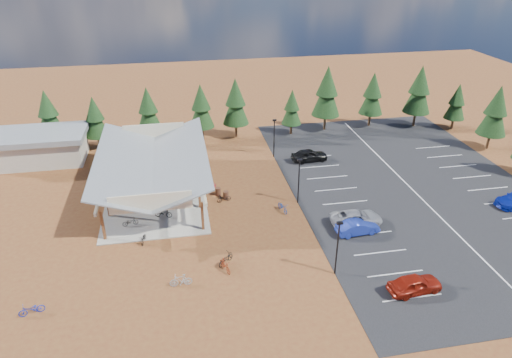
% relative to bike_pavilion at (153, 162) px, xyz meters
% --- Properties ---
extents(ground, '(140.00, 140.00, 0.00)m').
position_rel_bike_pavilion_xyz_m(ground, '(10.00, -7.00, -3.82)').
color(ground, brown).
rests_on(ground, ground).
extents(asphalt_lot, '(27.00, 44.00, 0.04)m').
position_rel_bike_pavilion_xyz_m(asphalt_lot, '(28.50, -4.00, -3.80)').
color(asphalt_lot, black).
rests_on(asphalt_lot, ground).
extents(concrete_pad, '(10.60, 18.60, 0.10)m').
position_rel_bike_pavilion_xyz_m(concrete_pad, '(0.00, 0.00, -3.77)').
color(concrete_pad, gray).
rests_on(concrete_pad, ground).
extents(bike_pavilion, '(11.65, 19.40, 4.97)m').
position_rel_bike_pavilion_xyz_m(bike_pavilion, '(0.00, 0.00, 0.00)').
color(bike_pavilion, '#593119').
rests_on(bike_pavilion, concrete_pad).
extents(outbuilding, '(11.00, 7.00, 3.90)m').
position_rel_bike_pavilion_xyz_m(outbuilding, '(-14.00, 11.00, -1.80)').
color(outbuilding, '#ADA593').
rests_on(outbuilding, ground).
extents(lamp_post_0, '(0.50, 0.25, 5.14)m').
position_rel_bike_pavilion_xyz_m(lamp_post_0, '(15.00, -17.00, -0.85)').
color(lamp_post_0, black).
rests_on(lamp_post_0, ground).
extents(lamp_post_1, '(0.50, 0.25, 5.14)m').
position_rel_bike_pavilion_xyz_m(lamp_post_1, '(15.00, -5.00, -0.85)').
color(lamp_post_1, black).
rests_on(lamp_post_1, ground).
extents(lamp_post_2, '(0.50, 0.25, 5.14)m').
position_rel_bike_pavilion_xyz_m(lamp_post_2, '(15.00, 7.00, -0.85)').
color(lamp_post_2, black).
rests_on(lamp_post_2, ground).
extents(trash_bin_0, '(0.60, 0.60, 0.90)m').
position_rel_bike_pavilion_xyz_m(trash_bin_0, '(7.51, -2.78, -3.37)').
color(trash_bin_0, '#4B2A1A').
rests_on(trash_bin_0, ground).
extents(trash_bin_1, '(0.60, 0.60, 0.90)m').
position_rel_bike_pavilion_xyz_m(trash_bin_1, '(6.78, -1.84, -3.37)').
color(trash_bin_1, '#4B2A1A').
rests_on(trash_bin_1, ground).
extents(pine_0, '(3.40, 3.40, 7.93)m').
position_rel_bike_pavilion_xyz_m(pine_0, '(-13.74, 15.74, 1.02)').
color(pine_0, '#382314').
rests_on(pine_0, ground).
extents(pine_1, '(3.09, 3.09, 7.21)m').
position_rel_bike_pavilion_xyz_m(pine_1, '(-7.63, 14.08, 0.57)').
color(pine_1, '#382314').
rests_on(pine_1, ground).
extents(pine_2, '(3.39, 3.39, 7.89)m').
position_rel_bike_pavilion_xyz_m(pine_2, '(-0.75, 14.78, 0.99)').
color(pine_2, '#382314').
rests_on(pine_2, ground).
extents(pine_3, '(3.43, 3.43, 7.99)m').
position_rel_bike_pavilion_xyz_m(pine_3, '(6.38, 14.56, 1.05)').
color(pine_3, '#382314').
rests_on(pine_3, ground).
extents(pine_4, '(3.66, 3.66, 8.52)m').
position_rel_bike_pavilion_xyz_m(pine_4, '(11.17, 14.67, 1.38)').
color(pine_4, '#382314').
rests_on(pine_4, ground).
extents(pine_5, '(2.84, 2.84, 6.62)m').
position_rel_bike_pavilion_xyz_m(pine_5, '(19.17, 14.34, 0.21)').
color(pine_5, '#382314').
rests_on(pine_5, ground).
extents(pine_6, '(4.08, 4.08, 9.50)m').
position_rel_bike_pavilion_xyz_m(pine_6, '(24.52, 15.15, 1.98)').
color(pine_6, '#382314').
rests_on(pine_6, ground).
extents(pine_7, '(3.51, 3.51, 8.18)m').
position_rel_bike_pavilion_xyz_m(pine_7, '(31.69, 15.45, 1.17)').
color(pine_7, '#382314').
rests_on(pine_7, ground).
extents(pine_8, '(3.96, 3.96, 9.23)m').
position_rel_bike_pavilion_xyz_m(pine_8, '(38.30, 14.08, 1.82)').
color(pine_8, '#382314').
rests_on(pine_8, ground).
extents(pine_12, '(3.74, 3.74, 8.71)m').
position_rel_bike_pavilion_xyz_m(pine_12, '(43.99, 4.41, 1.50)').
color(pine_12, '#382314').
rests_on(pine_12, ground).
extents(pine_13, '(2.95, 2.95, 6.87)m').
position_rel_bike_pavilion_xyz_m(pine_13, '(43.35, 11.95, 0.37)').
color(pine_13, '#382314').
rests_on(pine_13, ground).
extents(bike_0, '(1.61, 0.84, 0.80)m').
position_rel_bike_pavilion_xyz_m(bike_0, '(-2.38, -6.46, -3.32)').
color(bike_0, black).
rests_on(bike_0, concrete_pad).
extents(bike_1, '(1.82, 0.80, 1.06)m').
position_rel_bike_pavilion_xyz_m(bike_1, '(-1.98, -0.47, -3.19)').
color(bike_1, '#A1A5A9').
rests_on(bike_1, concrete_pad).
extents(bike_2, '(1.94, 0.88, 0.98)m').
position_rel_bike_pavilion_xyz_m(bike_2, '(-2.09, 1.96, -3.23)').
color(bike_2, navy).
rests_on(bike_2, concrete_pad).
extents(bike_3, '(1.71, 0.64, 1.00)m').
position_rel_bike_pavilion_xyz_m(bike_3, '(-2.45, 5.61, -3.22)').
color(bike_3, maroon).
rests_on(bike_3, concrete_pad).
extents(bike_4, '(1.94, 1.15, 0.96)m').
position_rel_bike_pavilion_xyz_m(bike_4, '(0.82, -5.50, -3.24)').
color(bike_4, black).
rests_on(bike_4, concrete_pad).
extents(bike_5, '(1.82, 0.84, 1.05)m').
position_rel_bike_pavilion_xyz_m(bike_5, '(2.74, -3.87, -3.20)').
color(bike_5, '#9DA1A5').
rests_on(bike_5, concrete_pad).
extents(bike_6, '(1.63, 0.62, 0.85)m').
position_rel_bike_pavilion_xyz_m(bike_6, '(2.95, 3.10, -3.30)').
color(bike_6, navy).
rests_on(bike_6, concrete_pad).
extents(bike_7, '(1.64, 0.77, 0.95)m').
position_rel_bike_pavilion_xyz_m(bike_7, '(1.15, 5.73, -3.25)').
color(bike_7, maroon).
rests_on(bike_7, concrete_pad).
extents(bike_8, '(0.79, 1.63, 0.82)m').
position_rel_bike_pavilion_xyz_m(bike_8, '(-1.01, -9.50, -3.41)').
color(bike_8, black).
rests_on(bike_8, ground).
extents(bike_10, '(1.97, 1.13, 0.98)m').
position_rel_bike_pavilion_xyz_m(bike_10, '(-8.93, -17.44, -3.34)').
color(bike_10, '#11239C').
rests_on(bike_10, ground).
extents(bike_11, '(1.14, 1.93, 1.12)m').
position_rel_bike_pavilion_xyz_m(bike_11, '(5.95, -14.94, -3.26)').
color(bike_11, maroon).
rests_on(bike_11, ground).
extents(bike_12, '(1.77, 1.75, 0.97)m').
position_rel_bike_pavilion_xyz_m(bike_12, '(6.11, -14.00, -3.34)').
color(bike_12, black).
rests_on(bike_12, ground).
extents(bike_13, '(1.86, 0.57, 1.11)m').
position_rel_bike_pavilion_xyz_m(bike_13, '(2.18, -16.22, -3.27)').
color(bike_13, '#9EA1A7').
rests_on(bike_13, ground).
extents(bike_14, '(1.13, 2.02, 1.01)m').
position_rel_bike_pavilion_xyz_m(bike_14, '(13.00, -6.43, -3.32)').
color(bike_14, '#143896').
rests_on(bike_14, ground).
extents(bike_15, '(1.49, 1.37, 0.95)m').
position_rel_bike_pavilion_xyz_m(bike_15, '(6.13, -0.56, -3.35)').
color(bike_15, '#A10A1E').
rests_on(bike_15, ground).
extents(bike_16, '(1.63, 0.91, 0.81)m').
position_rel_bike_pavilion_xyz_m(bike_16, '(7.24, -3.39, -3.42)').
color(bike_16, black).
rests_on(bike_16, ground).
extents(car_0, '(4.54, 2.21, 1.49)m').
position_rel_bike_pavilion_xyz_m(car_0, '(20.44, -20.31, -3.04)').
color(car_0, maroon).
rests_on(car_0, asphalt_lot).
extents(car_1, '(4.29, 1.84, 1.38)m').
position_rel_bike_pavilion_xyz_m(car_1, '(19.06, -11.73, -3.10)').
color(car_1, navy).
rests_on(car_1, asphalt_lot).
extents(car_2, '(5.22, 2.57, 1.43)m').
position_rel_bike_pavilion_xyz_m(car_2, '(19.54, -10.20, -3.07)').
color(car_2, gray).
rests_on(car_2, asphalt_lot).
extents(car_4, '(4.70, 2.14, 1.56)m').
position_rel_bike_pavilion_xyz_m(car_4, '(19.15, 4.87, -3.00)').
color(car_4, black).
rests_on(car_4, asphalt_lot).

